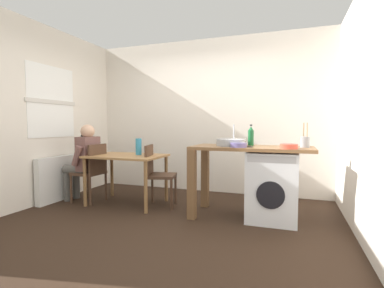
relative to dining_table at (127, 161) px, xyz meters
name	(u,v)px	position (x,y,z in m)	size (l,w,h in m)	color
ground_plane	(168,221)	(0.90, -0.51, -0.64)	(5.46, 5.46, 0.00)	black
wall_back	(207,116)	(0.90, 1.24, 0.71)	(4.60, 0.10, 2.70)	silver
wall_window_side	(33,114)	(-1.25, -0.51, 0.71)	(0.12, 3.80, 2.70)	silver
wall_counter_side	(371,108)	(3.05, -0.51, 0.71)	(0.10, 3.80, 2.70)	silver
radiator	(58,179)	(-1.12, -0.21, -0.29)	(0.10, 0.80, 0.70)	white
dining_table	(127,161)	(0.00, 0.00, 0.00)	(1.10, 0.76, 0.74)	#9E7042
chair_person_seat	(92,169)	(-0.55, -0.10, -0.14)	(0.42, 0.42, 0.90)	#4C3323
chair_opposite	(156,172)	(0.48, 0.03, -0.14)	(0.48, 0.48, 0.90)	#4C3323
seated_person	(84,158)	(-0.71, -0.10, 0.03)	(0.51, 0.52, 1.20)	#595651
kitchen_counter	(235,158)	(1.65, -0.04, 0.12)	(1.50, 0.68, 0.92)	brown
washing_machine	(272,186)	(2.12, -0.05, -0.21)	(0.60, 0.61, 0.86)	silver
sink_basin	(231,142)	(1.60, -0.04, 0.32)	(0.38, 0.38, 0.09)	#9EA0A5
tap	(234,135)	(1.60, 0.14, 0.42)	(0.02, 0.02, 0.28)	#B2B2B7
bottle_tall_green	(251,136)	(1.83, 0.12, 0.40)	(0.08, 0.08, 0.28)	#19592D
mixing_bowl	(238,145)	(1.73, -0.24, 0.31)	(0.20, 0.20, 0.05)	slate
utensil_crock	(305,142)	(2.49, 0.01, 0.35)	(0.11, 0.11, 0.30)	gray
colander	(289,146)	(2.31, -0.26, 0.31)	(0.20, 0.20, 0.06)	#D84C38
vase	(139,147)	(0.15, 0.10, 0.22)	(0.09, 0.09, 0.25)	teal
scissors	(246,147)	(1.81, -0.14, 0.28)	(0.15, 0.06, 0.01)	#B2B2B7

